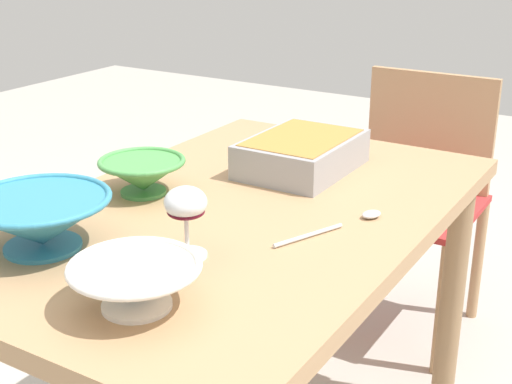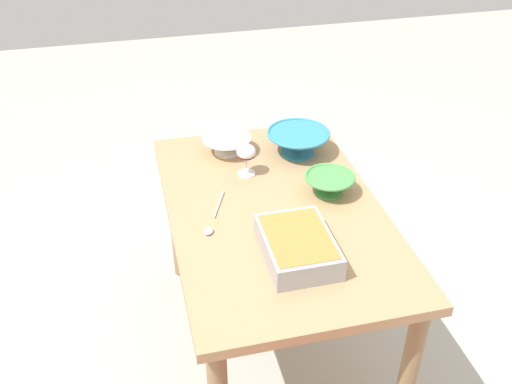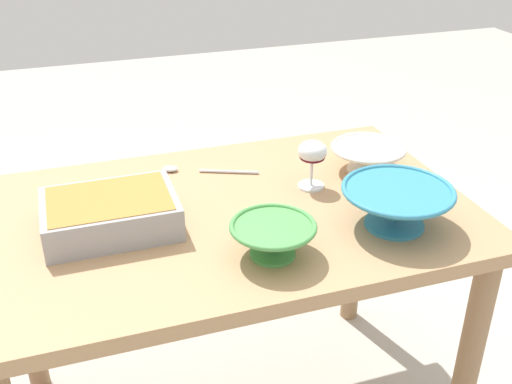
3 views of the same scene
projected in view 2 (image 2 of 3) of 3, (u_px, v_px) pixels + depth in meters
The scene contains 8 objects.
ground_plane at pixel (272, 343), 2.57m from camera, with size 8.00×8.00×0.00m, color #B2ADA3.
dining_table at pixel (274, 230), 2.22m from camera, with size 1.23×0.77×0.73m.
wine_glass at pixel (246, 154), 2.30m from camera, with size 0.08×0.08×0.13m.
casserole_dish at pixel (298, 245), 1.91m from camera, with size 0.31×0.22×0.08m.
mixing_bowl at pixel (329, 183), 2.22m from camera, with size 0.19×0.19×0.08m.
small_bowl at pixel (227, 143), 2.47m from camera, with size 0.21×0.21×0.08m.
serving_bowl at pixel (298, 141), 2.46m from camera, with size 0.26×0.26×0.10m.
serving_spoon at pixel (213, 221), 2.09m from camera, with size 0.26×0.12×0.01m.
Camera 2 is at (-1.69, 0.48, 2.00)m, focal length 41.26 mm.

